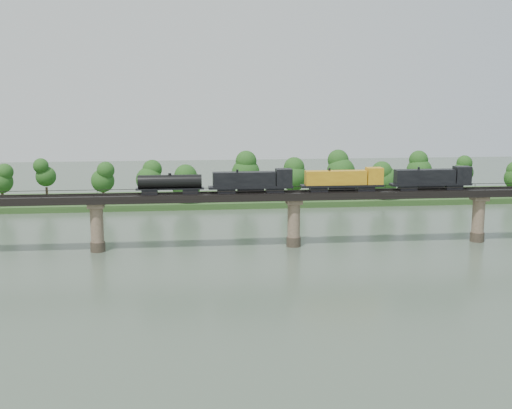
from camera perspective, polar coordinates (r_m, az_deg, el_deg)
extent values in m
plane|color=#394838|center=(105.86, 6.08, -7.57)|extent=(400.00, 400.00, 0.00)
cube|color=#25451B|center=(187.40, 0.56, 0.52)|extent=(300.00, 24.00, 1.60)
cylinder|color=#473A2D|center=(133.38, -13.88, -3.65)|extent=(3.00, 3.00, 2.00)
cylinder|color=#8B705B|center=(132.41, -13.96, -1.76)|extent=(2.60, 2.60, 9.00)
cube|color=#8B705B|center=(131.66, -14.03, -0.05)|extent=(3.20, 3.20, 1.00)
cylinder|color=#473A2D|center=(133.98, 3.36, -3.30)|extent=(3.00, 3.00, 2.00)
cylinder|color=#8B705B|center=(133.01, 3.38, -1.42)|extent=(2.60, 2.60, 9.00)
cube|color=#8B705B|center=(132.27, 3.40, 0.28)|extent=(3.20, 3.20, 1.00)
cylinder|color=#473A2D|center=(145.99, 19.05, -2.73)|extent=(3.00, 3.00, 2.00)
cylinder|color=#8B705B|center=(145.10, 19.15, -1.00)|extent=(2.60, 2.60, 9.00)
cube|color=#8B705B|center=(144.42, 19.24, 0.56)|extent=(3.20, 3.20, 1.00)
cube|color=black|center=(132.06, 3.40, 0.81)|extent=(220.00, 5.00, 1.50)
cube|color=black|center=(131.20, 3.46, 1.12)|extent=(220.00, 0.12, 0.16)
cube|color=black|center=(132.66, 3.35, 1.22)|extent=(220.00, 0.12, 0.16)
cube|color=black|center=(129.50, 3.59, 1.28)|extent=(220.00, 0.10, 0.10)
cube|color=black|center=(134.18, 3.24, 1.59)|extent=(220.00, 0.10, 0.10)
cube|color=black|center=(129.55, 3.58, 1.12)|extent=(0.08, 0.08, 0.70)
cube|color=black|center=(134.23, 3.23, 1.44)|extent=(0.08, 0.08, 0.70)
cylinder|color=#382619|center=(187.38, -21.59, 0.55)|extent=(0.70, 0.70, 3.27)
sphere|color=#174313|center=(186.76, -21.68, 1.87)|extent=(6.20, 6.20, 6.20)
sphere|color=#174313|center=(186.43, -21.74, 2.70)|extent=(4.65, 4.65, 4.65)
cylinder|color=#382619|center=(188.92, -18.09, 0.91)|extent=(0.70, 0.70, 3.71)
sphere|color=#174313|center=(188.24, -18.17, 2.39)|extent=(5.67, 5.67, 5.67)
sphere|color=#174313|center=(187.87, -18.23, 3.33)|extent=(4.25, 4.25, 4.25)
cylinder|color=#382619|center=(178.53, -13.41, 0.59)|extent=(0.70, 0.70, 3.51)
sphere|color=#174313|center=(177.83, -13.47, 2.07)|extent=(6.31, 6.31, 6.31)
sphere|color=#174313|center=(177.46, -13.51, 3.01)|extent=(4.73, 4.73, 4.73)
cylinder|color=#382619|center=(179.91, -9.45, 0.77)|extent=(0.70, 0.70, 3.34)
sphere|color=#174313|center=(179.25, -9.49, 2.18)|extent=(7.18, 7.18, 7.18)
sphere|color=#174313|center=(178.89, -9.52, 3.06)|extent=(5.39, 5.39, 5.39)
cylinder|color=#382619|center=(177.01, -6.19, 0.61)|extent=(0.70, 0.70, 2.83)
sphere|color=#174313|center=(176.43, -6.21, 1.82)|extent=(8.26, 8.26, 8.26)
sphere|color=#174313|center=(176.10, -6.23, 2.58)|extent=(6.19, 6.19, 6.19)
cylinder|color=#382619|center=(184.15, -0.91, 1.22)|extent=(0.70, 0.70, 3.96)
sphere|color=#174313|center=(183.40, -0.92, 2.85)|extent=(8.07, 8.07, 8.07)
sphere|color=#174313|center=(183.01, -0.92, 3.88)|extent=(6.05, 6.05, 6.05)
cylinder|color=#382619|center=(184.45, 3.33, 1.11)|extent=(0.70, 0.70, 3.27)
sphere|color=#174313|center=(183.82, 3.34, 2.45)|extent=(8.03, 8.03, 8.03)
sphere|color=#174313|center=(183.47, 3.35, 3.29)|extent=(6.02, 6.02, 6.02)
cylinder|color=#382619|center=(188.38, 7.51, 1.33)|extent=(0.70, 0.70, 3.92)
sphere|color=#174313|center=(187.66, 7.55, 2.91)|extent=(8.29, 8.29, 8.29)
sphere|color=#174313|center=(187.28, 7.57, 3.90)|extent=(6.21, 6.21, 6.21)
cylinder|color=#382619|center=(184.77, 11.32, 0.91)|extent=(0.70, 0.70, 3.02)
sphere|color=#174313|center=(184.18, 11.36, 2.15)|extent=(7.74, 7.74, 7.74)
sphere|color=#174313|center=(183.86, 11.39, 2.92)|extent=(5.80, 5.80, 5.80)
cylinder|color=#382619|center=(197.11, 14.24, 1.48)|extent=(0.70, 0.70, 3.80)
sphere|color=#174313|center=(196.44, 14.30, 2.94)|extent=(7.47, 7.47, 7.47)
sphere|color=#174313|center=(196.09, 14.34, 3.85)|extent=(5.60, 5.60, 5.60)
cylinder|color=#382619|center=(202.53, 17.84, 1.46)|extent=(0.70, 0.70, 3.38)
sphere|color=#174313|center=(201.94, 17.91, 2.73)|extent=(6.23, 6.23, 6.23)
sphere|color=#174313|center=(201.62, 17.95, 3.52)|extent=(4.67, 4.67, 4.67)
cube|color=black|center=(141.58, 17.12, 1.52)|extent=(3.62, 2.17, 1.00)
cube|color=black|center=(137.94, 13.31, 1.48)|extent=(3.62, 2.17, 1.00)
cube|color=black|center=(139.59, 15.25, 1.76)|extent=(17.20, 2.72, 0.45)
cube|color=black|center=(138.88, 14.76, 2.44)|extent=(12.67, 2.44, 2.90)
cube|color=black|center=(141.96, 17.84, 2.56)|extent=(3.26, 2.72, 3.44)
cylinder|color=black|center=(139.66, 15.24, 1.56)|extent=(5.43, 1.27, 1.27)
cube|color=black|center=(135.19, 9.69, 1.44)|extent=(3.62, 2.17, 1.00)
cube|color=black|center=(132.80, 5.56, 1.38)|extent=(3.62, 2.17, 1.00)
cube|color=black|center=(133.81, 7.65, 1.68)|extent=(17.20, 2.72, 0.45)
cube|color=gold|center=(133.26, 7.10, 2.38)|extent=(12.67, 2.44, 2.90)
cube|color=gold|center=(135.34, 10.46, 2.53)|extent=(3.26, 2.72, 3.44)
cylinder|color=black|center=(133.89, 7.65, 1.47)|extent=(5.43, 1.27, 1.27)
cube|color=black|center=(131.26, 1.69, 1.32)|extent=(3.62, 2.17, 1.00)
cube|color=black|center=(130.27, -2.66, 1.25)|extent=(3.62, 2.17, 1.00)
cube|color=black|center=(130.57, -0.48, 1.56)|extent=(17.20, 2.72, 0.45)
cube|color=black|center=(130.21, -1.07, 2.28)|extent=(12.67, 2.44, 2.90)
cube|color=black|center=(131.15, 2.48, 2.45)|extent=(3.26, 2.72, 3.44)
cylinder|color=black|center=(130.65, -0.48, 1.34)|extent=(5.43, 1.27, 1.27)
cube|color=black|center=(130.02, -5.84, 1.19)|extent=(3.17, 1.99, 1.00)
cube|color=black|center=(130.23, -9.43, 1.12)|extent=(3.17, 1.99, 1.00)
cube|color=black|center=(129.97, -7.65, 1.41)|extent=(13.58, 2.17, 0.27)
cylinder|color=black|center=(129.76, -7.66, 2.04)|extent=(12.67, 2.72, 2.72)
cylinder|color=black|center=(129.57, -7.68, 2.68)|extent=(0.63, 0.63, 0.45)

